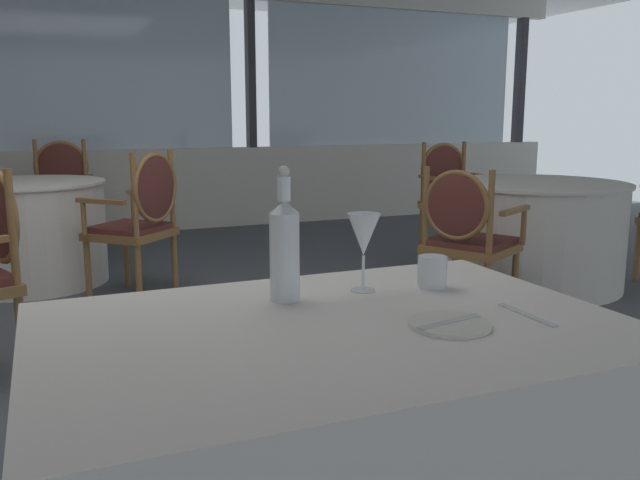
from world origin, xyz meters
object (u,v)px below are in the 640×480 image
(dining_chair_0_0, at_px, (465,232))
(water_bottle, at_px, (285,247))
(dining_chair_1_0, at_px, (59,189))
(dining_chair_1_2, at_px, (141,214))
(side_plate, at_px, (449,324))
(water_tumbler, at_px, (432,272))
(dining_chair_0_2, at_px, (450,190))
(wine_glass, at_px, (364,236))

(dining_chair_0_0, bearing_deg, water_bottle, -164.96)
(dining_chair_1_0, distance_m, dining_chair_1_2, 1.69)
(dining_chair_1_0, bearing_deg, dining_chair_1_2, 29.99)
(dining_chair_1_2, bearing_deg, dining_chair_1_0, -30.01)
(water_bottle, height_order, dining_chair_1_2, water_bottle)
(side_plate, height_order, dining_chair_1_2, dining_chair_1_2)
(water_bottle, relative_size, water_tumbler, 3.97)
(dining_chair_0_0, height_order, dining_chair_1_0, dining_chair_1_0)
(dining_chair_0_2, height_order, dining_chair_1_0, dining_chair_1_0)
(dining_chair_1_0, bearing_deg, side_plate, 22.40)
(wine_glass, height_order, water_tumbler, wine_glass)
(dining_chair_1_2, bearing_deg, water_bottle, 133.72)
(water_bottle, height_order, water_tumbler, water_bottle)
(side_plate, xyz_separation_m, water_tumbler, (0.15, 0.31, 0.04))
(dining_chair_0_0, bearing_deg, wine_glass, -161.04)
(water_bottle, bearing_deg, dining_chair_1_2, 89.19)
(water_bottle, relative_size, dining_chair_0_2, 0.35)
(dining_chair_0_2, distance_m, dining_chair_1_2, 2.63)
(wine_glass, height_order, dining_chair_1_0, dining_chair_1_0)
(water_bottle, distance_m, dining_chair_1_0, 4.55)
(water_tumbler, bearing_deg, dining_chair_0_2, 55.49)
(dining_chair_0_0, relative_size, dining_chair_1_2, 0.93)
(dining_chair_0_0, distance_m, dining_chair_0_2, 1.85)
(water_bottle, bearing_deg, dining_chair_0_0, 43.98)
(dining_chair_0_0, bearing_deg, dining_chair_1_0, 97.28)
(water_bottle, xyz_separation_m, dining_chair_1_0, (-0.41, 4.52, -0.30))
(water_bottle, distance_m, water_tumbler, 0.42)
(wine_glass, bearing_deg, dining_chair_1_2, 93.56)
(dining_chair_1_0, bearing_deg, dining_chair_0_0, 50.75)
(wine_glass, bearing_deg, dining_chair_1_0, 97.95)
(water_bottle, xyz_separation_m, wine_glass, (0.22, 0.00, 0.01))
(water_tumbler, distance_m, dining_chair_1_2, 2.96)
(dining_chair_0_0, xyz_separation_m, dining_chair_1_2, (-1.66, 1.25, 0.03))
(water_tumbler, relative_size, dining_chair_0_2, 0.09)
(side_plate, relative_size, water_tumbler, 2.16)
(side_plate, height_order, dining_chair_0_2, dining_chair_0_2)
(side_plate, height_order, water_bottle, water_bottle)
(water_tumbler, height_order, dining_chair_1_2, dining_chair_1_2)
(side_plate, xyz_separation_m, dining_chair_0_2, (2.39, 3.57, -0.17))
(water_bottle, bearing_deg, side_plate, -52.40)
(dining_chair_0_2, bearing_deg, side_plate, -32.77)
(water_bottle, distance_m, dining_chair_1_2, 2.91)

